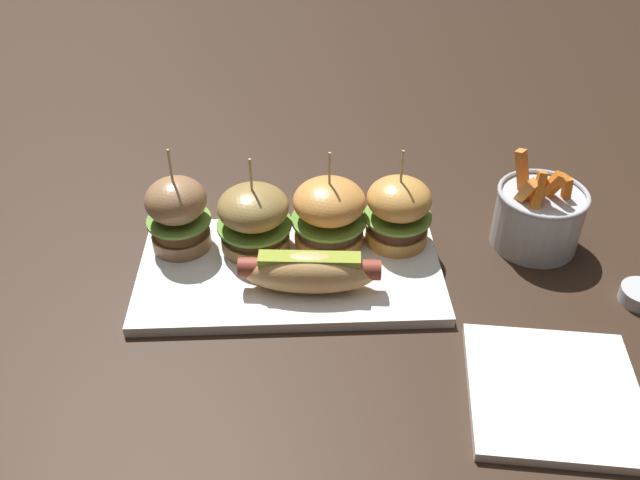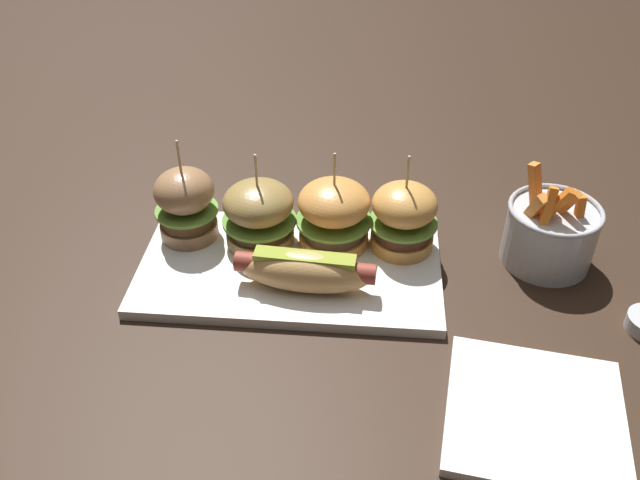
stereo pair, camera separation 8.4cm
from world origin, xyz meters
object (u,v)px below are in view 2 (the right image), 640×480
platter_main (290,267)px  slider_far_left (186,203)px  side_plate (535,416)px  fries_bucket (550,233)px  slider_center_left (259,214)px  slider_center_right (334,213)px  slider_far_right (404,217)px  hot_dog (305,270)px

platter_main → slider_far_left: size_ratio=2.66×
side_plate → fries_bucket: bearing=78.1°
side_plate → slider_center_left: bearing=141.4°
platter_main → slider_center_right: slider_center_right is taller
slider_center_left → side_plate: 0.42m
slider_center_left → slider_center_right: 0.10m
slider_far_left → slider_far_right: size_ratio=1.06×
slider_center_right → fries_bucket: size_ratio=1.01×
hot_dog → slider_center_right: slider_center_right is taller
fries_bucket → side_plate: 0.27m
slider_center_left → slider_center_right: size_ratio=0.98×
slider_center_left → fries_bucket: bearing=1.3°
hot_dog → slider_far_left: size_ratio=1.19×
slider_center_left → fries_bucket: slider_center_left is taller
slider_center_left → side_plate: (0.32, -0.26, -0.05)m
fries_bucket → platter_main: bearing=-171.1°
slider_center_left → platter_main: bearing=-43.9°
slider_far_right → slider_center_left: bearing=-178.4°
slider_center_left → slider_far_right: (0.19, 0.01, 0.00)m
platter_main → slider_far_left: (-0.14, 0.05, 0.06)m
fries_bucket → slider_far_left: bearing=-179.7°
slider_far_right → fries_bucket: slider_far_right is taller
hot_dog → fries_bucket: size_ratio=1.28×
platter_main → slider_center_left: size_ratio=2.90×
fries_bucket → side_plate: (-0.06, -0.27, -0.04)m
hot_dog → slider_center_right: bearing=73.2°
fries_bucket → side_plate: fries_bucket is taller
hot_dog → slider_far_left: bearing=150.5°
platter_main → side_plate: 0.35m
slider_center_left → slider_center_right: bearing=3.8°
slider_center_right → platter_main: bearing=-136.6°
hot_dog → slider_far_left: slider_far_left is taller
slider_far_left → slider_center_right: size_ratio=1.07×
hot_dog → fries_bucket: 0.32m
slider_far_right → slider_center_right: bearing=179.3°
slider_center_left → fries_bucket: 0.38m
slider_far_left → slider_far_right: bearing=-0.2°
hot_dog → fries_bucket: fries_bucket is taller
platter_main → side_plate: platter_main is taller
hot_dog → slider_far_left: (-0.17, 0.09, 0.02)m
hot_dog → platter_main: bearing=118.3°
slider_center_right → slider_far_right: 0.09m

